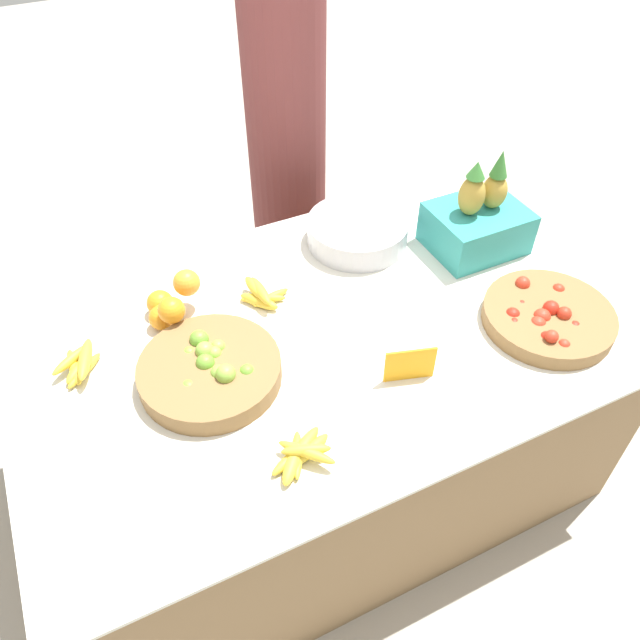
{
  "coord_description": "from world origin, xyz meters",
  "views": [
    {
      "loc": [
        -0.57,
        -1.18,
        2.03
      ],
      "look_at": [
        0.0,
        0.0,
        0.76
      ],
      "focal_mm": 35.0,
      "sensor_mm": 36.0,
      "label": 1
    }
  ],
  "objects_px": {
    "lime_bowl": "(210,371)",
    "vendor_person": "(287,152)",
    "tomato_basket": "(547,317)",
    "metal_bowl": "(357,232)",
    "price_sign": "(410,365)",
    "produce_crate": "(477,222)"
  },
  "relations": [
    {
      "from": "tomato_basket",
      "to": "produce_crate",
      "type": "distance_m",
      "value": 0.42
    },
    {
      "from": "produce_crate",
      "to": "tomato_basket",
      "type": "bearing_deg",
      "value": -94.3
    },
    {
      "from": "price_sign",
      "to": "produce_crate",
      "type": "bearing_deg",
      "value": 55.65
    },
    {
      "from": "lime_bowl",
      "to": "metal_bowl",
      "type": "xyz_separation_m",
      "value": [
        0.66,
        0.38,
        0.01
      ]
    },
    {
      "from": "tomato_basket",
      "to": "metal_bowl",
      "type": "distance_m",
      "value": 0.69
    },
    {
      "from": "price_sign",
      "to": "vendor_person",
      "type": "bearing_deg",
      "value": 98.78
    },
    {
      "from": "vendor_person",
      "to": "produce_crate",
      "type": "bearing_deg",
      "value": -66.6
    },
    {
      "from": "produce_crate",
      "to": "lime_bowl",
      "type": "bearing_deg",
      "value": -169.72
    },
    {
      "from": "metal_bowl",
      "to": "vendor_person",
      "type": "height_order",
      "value": "vendor_person"
    },
    {
      "from": "metal_bowl",
      "to": "vendor_person",
      "type": "xyz_separation_m",
      "value": [
        0.0,
        0.61,
        0.0
      ]
    },
    {
      "from": "tomato_basket",
      "to": "produce_crate",
      "type": "relative_size",
      "value": 1.1
    },
    {
      "from": "price_sign",
      "to": "vendor_person",
      "type": "distance_m",
      "value": 1.23
    },
    {
      "from": "tomato_basket",
      "to": "produce_crate",
      "type": "height_order",
      "value": "produce_crate"
    },
    {
      "from": "lime_bowl",
      "to": "produce_crate",
      "type": "bearing_deg",
      "value": 10.28
    },
    {
      "from": "tomato_basket",
      "to": "lime_bowl",
      "type": "bearing_deg",
      "value": 166.81
    },
    {
      "from": "tomato_basket",
      "to": "vendor_person",
      "type": "height_order",
      "value": "vendor_person"
    },
    {
      "from": "tomato_basket",
      "to": "vendor_person",
      "type": "distance_m",
      "value": 1.25
    },
    {
      "from": "metal_bowl",
      "to": "produce_crate",
      "type": "distance_m",
      "value": 0.4
    },
    {
      "from": "lime_bowl",
      "to": "vendor_person",
      "type": "relative_size",
      "value": 0.24
    },
    {
      "from": "tomato_basket",
      "to": "price_sign",
      "type": "distance_m",
      "value": 0.49
    },
    {
      "from": "tomato_basket",
      "to": "price_sign",
      "type": "height_order",
      "value": "price_sign"
    },
    {
      "from": "lime_bowl",
      "to": "vendor_person",
      "type": "bearing_deg",
      "value": 56.08
    }
  ]
}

